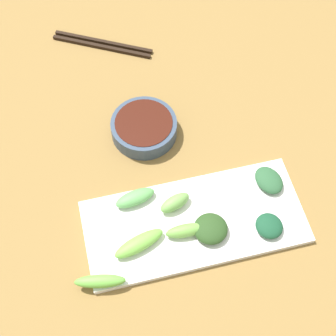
% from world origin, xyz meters
% --- Properties ---
extents(tabletop, '(2.10, 2.10, 0.02)m').
position_xyz_m(tabletop, '(0.00, 0.00, 0.01)').
color(tabletop, olive).
rests_on(tabletop, ground).
extents(sauce_bowl, '(0.13, 0.13, 0.04)m').
position_xyz_m(sauce_bowl, '(-0.11, -0.03, 0.04)').
color(sauce_bowl, '#334259').
rests_on(sauce_bowl, tabletop).
extents(serving_plate, '(0.17, 0.40, 0.01)m').
position_xyz_m(serving_plate, '(0.10, 0.01, 0.03)').
color(serving_plate, white).
rests_on(serving_plate, tabletop).
extents(broccoli_stalk_0, '(0.04, 0.08, 0.02)m').
position_xyz_m(broccoli_stalk_0, '(0.04, -0.08, 0.04)').
color(broccoli_stalk_0, '#5EA357').
rests_on(broccoli_stalk_0, serving_plate).
extents(broccoli_stalk_1, '(0.03, 0.07, 0.02)m').
position_xyz_m(broccoli_stalk_1, '(0.12, -0.01, 0.04)').
color(broccoli_stalk_1, '#6DA946').
rests_on(broccoli_stalk_1, serving_plate).
extents(broccoli_stalk_2, '(0.06, 0.10, 0.02)m').
position_xyz_m(broccoli_stalk_2, '(0.13, -0.09, 0.04)').
color(broccoli_stalk_2, '#70B644').
rests_on(broccoli_stalk_2, serving_plate).
extents(broccoli_leafy_3, '(0.06, 0.06, 0.02)m').
position_xyz_m(broccoli_leafy_3, '(0.15, 0.14, 0.04)').
color(broccoli_leafy_3, '#18482E').
rests_on(broccoli_leafy_3, serving_plate).
extents(broccoli_leafy_4, '(0.08, 0.08, 0.02)m').
position_xyz_m(broccoli_leafy_4, '(0.13, 0.04, 0.04)').
color(broccoli_leafy_4, '#27451D').
rests_on(broccoli_leafy_4, serving_plate).
extents(broccoli_leafy_5, '(0.07, 0.06, 0.02)m').
position_xyz_m(broccoli_leafy_5, '(0.06, 0.17, 0.04)').
color(broccoli_leafy_5, '#2B5834').
rests_on(broccoli_leafy_5, serving_plate).
extents(broccoli_stalk_6, '(0.04, 0.09, 0.02)m').
position_xyz_m(broccoli_stalk_6, '(0.18, -0.17, 0.04)').
color(broccoli_stalk_6, '#67B442').
rests_on(broccoli_stalk_6, serving_plate).
extents(broccoli_stalk_7, '(0.05, 0.07, 0.03)m').
position_xyz_m(broccoli_stalk_7, '(0.07, -0.01, 0.05)').
color(broccoli_stalk_7, '#73A851').
rests_on(broccoli_stalk_7, serving_plate).
extents(chopsticks, '(0.13, 0.21, 0.01)m').
position_xyz_m(chopsticks, '(-0.37, -0.07, 0.02)').
color(chopsticks, black).
rests_on(chopsticks, tabletop).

